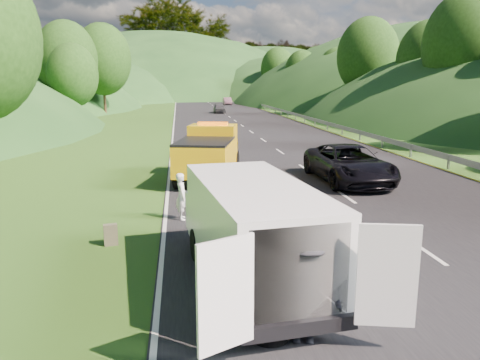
{
  "coord_description": "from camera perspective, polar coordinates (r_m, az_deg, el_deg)",
  "views": [
    {
      "loc": [
        -3.38,
        -13.04,
        4.41
      ],
      "look_at": [
        -1.47,
        1.57,
        1.3
      ],
      "focal_mm": 35.0,
      "sensor_mm": 36.0,
      "label": 1
    }
  ],
  "objects": [
    {
      "name": "ground",
      "position": [
        14.18,
        6.77,
        -6.29
      ],
      "size": [
        320.0,
        320.0,
        0.0
      ],
      "primitive_type": "plane",
      "color": "#38661E",
      "rests_on": "ground"
    },
    {
      "name": "road_surface",
      "position": [
        53.6,
        -0.59,
        7.22
      ],
      "size": [
        14.0,
        200.0,
        0.02
      ],
      "primitive_type": "cube",
      "color": "black",
      "rests_on": "ground"
    },
    {
      "name": "guardrail",
      "position": [
        67.1,
        4.38,
        8.13
      ],
      "size": [
        0.06,
        140.0,
        1.52
      ],
      "primitive_type": "cube",
      "color": "gray",
      "rests_on": "ground"
    },
    {
      "name": "tree_line_left",
      "position": [
        74.82,
        -19.67,
        7.86
      ],
      "size": [
        14.0,
        140.0,
        14.0
      ],
      "primitive_type": null,
      "color": "#2A5619",
      "rests_on": "ground"
    },
    {
      "name": "tree_line_right",
      "position": [
        77.78,
        12.53,
        8.4
      ],
      "size": [
        14.0,
        140.0,
        14.0
      ],
      "primitive_type": null,
      "color": "#2A5619",
      "rests_on": "ground"
    },
    {
      "name": "hills_backdrop",
      "position": [
        148.14,
        -3.67,
        10.2
      ],
      "size": [
        201.0,
        288.6,
        44.0
      ],
      "primitive_type": null,
      "color": "#2D5B23",
      "rests_on": "ground"
    },
    {
      "name": "tow_truck",
      "position": [
        21.32,
        -3.76,
        3.35
      ],
      "size": [
        3.44,
        6.23,
        2.54
      ],
      "rotation": [
        0.0,
        0.0,
        -0.23
      ],
      "color": "black",
      "rests_on": "ground"
    },
    {
      "name": "white_van",
      "position": [
        10.24,
        1.45,
        -5.74
      ],
      "size": [
        3.59,
        6.79,
        2.31
      ],
      "rotation": [
        0.0,
        0.0,
        0.13
      ],
      "color": "black",
      "rests_on": "ground"
    },
    {
      "name": "woman",
      "position": [
        15.4,
        -7.07,
        -4.82
      ],
      "size": [
        0.45,
        0.59,
        1.53
      ],
      "primitive_type": "imported",
      "rotation": [
        0.0,
        0.0,
        1.65
      ],
      "color": "white",
      "rests_on": "ground"
    },
    {
      "name": "child",
      "position": [
        13.14,
        1.85,
        -7.7
      ],
      "size": [
        0.47,
        0.39,
        0.9
      ],
      "primitive_type": "imported",
      "rotation": [
        0.0,
        0.0,
        -0.13
      ],
      "color": "tan",
      "rests_on": "ground"
    },
    {
      "name": "worker",
      "position": [
        8.62,
        7.71,
        -18.97
      ],
      "size": [
        1.39,
        1.01,
        1.94
      ],
      "primitive_type": "imported",
      "rotation": [
        0.0,
        0.0,
        -0.25
      ],
      "color": "#222227",
      "rests_on": "ground"
    },
    {
      "name": "suitcase",
      "position": [
        13.37,
        -15.49,
        -6.45
      ],
      "size": [
        0.4,
        0.28,
        0.59
      ],
      "primitive_type": "cube",
      "rotation": [
        0.0,
        0.0,
        0.21
      ],
      "color": "#5B5A44",
      "rests_on": "ground"
    },
    {
      "name": "spare_tire",
      "position": [
        8.66,
        3.67,
        -18.74
      ],
      "size": [
        0.68,
        0.68,
        0.2
      ],
      "primitive_type": "cylinder",
      "color": "black",
      "rests_on": "ground"
    },
    {
      "name": "passing_suv",
      "position": [
        21.46,
        13.03,
        -0.25
      ],
      "size": [
        2.85,
        5.92,
        1.63
      ],
      "primitive_type": "imported",
      "rotation": [
        0.0,
        0.0,
        0.03
      ],
      "color": "black",
      "rests_on": "ground"
    },
    {
      "name": "dist_car_a",
      "position": [
        67.31,
        -2.51,
        8.16
      ],
      "size": [
        1.59,
        3.96,
        1.35
      ],
      "primitive_type": "imported",
      "color": "#434347",
      "rests_on": "ground"
    },
    {
      "name": "dist_car_b",
      "position": [
        91.53,
        -1.54,
        9.16
      ],
      "size": [
        1.44,
        4.14,
        1.36
      ],
      "primitive_type": "imported",
      "color": "#724C5E",
      "rests_on": "ground"
    },
    {
      "name": "dist_car_c",
      "position": [
        108.91,
        -3.52,
        9.59
      ],
      "size": [
        2.05,
        5.04,
        1.46
      ],
      "primitive_type": "imported",
      "color": "brown",
      "rests_on": "ground"
    }
  ]
}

